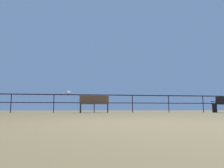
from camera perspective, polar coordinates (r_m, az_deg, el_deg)
The scene contains 4 objects.
ground_plane at distance 2.77m, azimuth 6.76°, elevation -10.67°, with size 60.00×60.00×0.00m, color brown.
pier_railing at distance 11.59m, azimuth -4.91°, elevation -4.16°, with size 21.87×0.05×1.00m.
bench_near_left at distance 10.84m, azimuth -4.93°, elevation -5.21°, with size 1.53×0.78×0.91m.
seagull_on_rail at distance 11.62m, azimuth -11.96°, elevation -2.35°, with size 0.31×0.34×0.19m.
Camera 1 is at (-0.72, -2.67, 0.18)m, focal length 33.19 mm.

